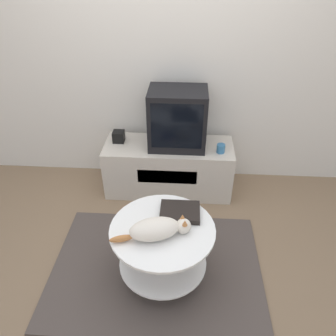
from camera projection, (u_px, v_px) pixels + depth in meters
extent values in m
plane|color=#7F664C|center=(157.00, 269.00, 2.52)|extent=(12.00, 12.00, 0.00)
cube|color=silver|center=(168.00, 49.00, 2.88)|extent=(8.00, 0.05, 2.60)
cube|color=#4C423D|center=(157.00, 268.00, 2.51)|extent=(1.58, 1.15, 0.02)
cube|color=beige|center=(169.00, 167.00, 3.21)|extent=(1.21, 0.46, 0.50)
cube|color=#B7AD9E|center=(167.00, 177.00, 3.00)|extent=(0.55, 0.01, 0.14)
cube|color=black|center=(178.00, 119.00, 2.93)|extent=(0.51, 0.37, 0.54)
cube|color=black|center=(177.00, 127.00, 2.78)|extent=(0.44, 0.01, 0.42)
cube|color=black|center=(119.00, 136.00, 3.10)|extent=(0.11, 0.11, 0.11)
cylinder|color=teal|center=(221.00, 148.00, 2.95)|extent=(0.08, 0.08, 0.08)
cylinder|color=#B2B2B7|center=(163.00, 274.00, 2.45)|extent=(0.30, 0.30, 0.01)
cylinder|color=#B7B7BC|center=(163.00, 254.00, 2.32)|extent=(0.04, 0.04, 0.46)
cylinder|color=white|center=(163.00, 261.00, 2.37)|extent=(0.63, 0.63, 0.01)
cylinder|color=white|center=(162.00, 229.00, 2.18)|extent=(0.71, 0.71, 0.02)
cube|color=#51387A|center=(151.00, 256.00, 2.38)|extent=(0.17, 0.15, 0.03)
cube|color=tan|center=(175.00, 261.00, 2.36)|extent=(0.20, 0.12, 0.01)
cube|color=black|center=(180.00, 212.00, 2.28)|extent=(0.28, 0.21, 0.04)
ellipsoid|color=silver|center=(155.00, 229.00, 2.08)|extent=(0.36, 0.26, 0.13)
sphere|color=silver|center=(183.00, 226.00, 2.13)|extent=(0.10, 0.10, 0.10)
cone|color=#B2703D|center=(183.00, 217.00, 2.12)|extent=(0.04, 0.04, 0.04)
cone|color=#B2703D|center=(185.00, 223.00, 2.07)|extent=(0.04, 0.04, 0.04)
ellipsoid|color=#B2703D|center=(121.00, 239.00, 2.06)|extent=(0.16, 0.08, 0.05)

